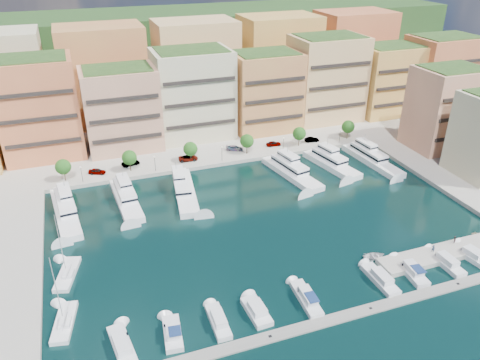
# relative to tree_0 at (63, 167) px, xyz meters

# --- Properties ---
(ground) EXTENTS (400.00, 400.00, 0.00)m
(ground) POSITION_rel_tree_0_xyz_m (40.00, -33.50, -4.74)
(ground) COLOR black
(ground) RESTS_ON ground
(north_quay) EXTENTS (220.00, 64.00, 2.00)m
(north_quay) POSITION_rel_tree_0_xyz_m (40.00, 28.50, -4.74)
(north_quay) COLOR #9E998E
(north_quay) RESTS_ON ground
(hillside) EXTENTS (240.00, 40.00, 58.00)m
(hillside) POSITION_rel_tree_0_xyz_m (40.00, 76.50, -4.74)
(hillside) COLOR #223E19
(hillside) RESTS_ON ground
(south_pontoon) EXTENTS (72.00, 2.20, 0.35)m
(south_pontoon) POSITION_rel_tree_0_xyz_m (37.00, -63.50, -4.74)
(south_pontoon) COLOR gray
(south_pontoon) RESTS_ON ground
(finger_pier) EXTENTS (32.00, 5.00, 2.00)m
(finger_pier) POSITION_rel_tree_0_xyz_m (70.00, -55.50, -4.74)
(finger_pier) COLOR #9E998E
(finger_pier) RESTS_ON ground
(apartment_1) EXTENTS (20.00, 16.50, 26.80)m
(apartment_1) POSITION_rel_tree_0_xyz_m (-4.00, 18.49, 9.57)
(apartment_1) COLOR #DD7B49
(apartment_1) RESTS_ON north_quay
(apartment_2) EXTENTS (20.00, 15.50, 22.80)m
(apartment_2) POSITION_rel_tree_0_xyz_m (17.00, 16.49, 7.57)
(apartment_2) COLOR tan
(apartment_2) RESTS_ON north_quay
(apartment_3) EXTENTS (22.00, 16.50, 25.80)m
(apartment_3) POSITION_rel_tree_0_xyz_m (38.00, 18.49, 9.07)
(apartment_3) COLOR beige
(apartment_3) RESTS_ON north_quay
(apartment_4) EXTENTS (20.00, 15.50, 23.80)m
(apartment_4) POSITION_rel_tree_0_xyz_m (60.00, 16.49, 8.07)
(apartment_4) COLOR tan
(apartment_4) RESTS_ON north_quay
(apartment_5) EXTENTS (22.00, 16.50, 26.80)m
(apartment_5) POSITION_rel_tree_0_xyz_m (82.00, 18.49, 9.57)
(apartment_5) COLOR #DDB275
(apartment_5) RESTS_ON north_quay
(apartment_6) EXTENTS (20.00, 15.50, 22.80)m
(apartment_6) POSITION_rel_tree_0_xyz_m (104.00, 16.49, 7.57)
(apartment_6) COLOR #DBB250
(apartment_6) RESTS_ON north_quay
(apartment_7) EXTENTS (22.00, 16.50, 24.80)m
(apartment_7) POSITION_rel_tree_0_xyz_m (124.00, 14.49, 8.57)
(apartment_7) COLOR #DD7B49
(apartment_7) RESTS_ON north_quay
(apartment_east_a) EXTENTS (18.00, 14.50, 22.80)m
(apartment_east_a) POSITION_rel_tree_0_xyz_m (102.00, -13.51, 7.57)
(apartment_east_a) COLOR tan
(apartment_east_a) RESTS_ON east_quay
(backblock_0) EXTENTS (26.00, 18.00, 30.00)m
(backblock_0) POSITION_rel_tree_0_xyz_m (-15.00, 40.50, 11.26)
(backblock_0) COLOR beige
(backblock_0) RESTS_ON north_quay
(backblock_1) EXTENTS (26.00, 18.00, 30.00)m
(backblock_1) POSITION_rel_tree_0_xyz_m (15.00, 40.50, 11.26)
(backblock_1) COLOR tan
(backblock_1) RESTS_ON north_quay
(backblock_2) EXTENTS (26.00, 18.00, 30.00)m
(backblock_2) POSITION_rel_tree_0_xyz_m (45.00, 40.50, 11.26)
(backblock_2) COLOR #DDB275
(backblock_2) RESTS_ON north_quay
(backblock_3) EXTENTS (26.00, 18.00, 30.00)m
(backblock_3) POSITION_rel_tree_0_xyz_m (75.00, 40.50, 11.26)
(backblock_3) COLOR #DBB250
(backblock_3) RESTS_ON north_quay
(backblock_4) EXTENTS (26.00, 18.00, 30.00)m
(backblock_4) POSITION_rel_tree_0_xyz_m (105.00, 40.50, 11.26)
(backblock_4) COLOR #DD7B49
(backblock_4) RESTS_ON north_quay
(tree_0) EXTENTS (3.80, 3.80, 5.65)m
(tree_0) POSITION_rel_tree_0_xyz_m (0.00, 0.00, 0.00)
(tree_0) COLOR #473323
(tree_0) RESTS_ON north_quay
(tree_1) EXTENTS (3.80, 3.80, 5.65)m
(tree_1) POSITION_rel_tree_0_xyz_m (16.00, 0.00, 0.00)
(tree_1) COLOR #473323
(tree_1) RESTS_ON north_quay
(tree_2) EXTENTS (3.80, 3.80, 5.65)m
(tree_2) POSITION_rel_tree_0_xyz_m (32.00, 0.00, 0.00)
(tree_2) COLOR #473323
(tree_2) RESTS_ON north_quay
(tree_3) EXTENTS (3.80, 3.80, 5.65)m
(tree_3) POSITION_rel_tree_0_xyz_m (48.00, 0.00, 0.00)
(tree_3) COLOR #473323
(tree_3) RESTS_ON north_quay
(tree_4) EXTENTS (3.80, 3.80, 5.65)m
(tree_4) POSITION_rel_tree_0_xyz_m (64.00, 0.00, 0.00)
(tree_4) COLOR #473323
(tree_4) RESTS_ON north_quay
(tree_5) EXTENTS (3.80, 3.80, 5.65)m
(tree_5) POSITION_rel_tree_0_xyz_m (80.00, 0.00, 0.00)
(tree_5) COLOR #473323
(tree_5) RESTS_ON north_quay
(lamppost_0) EXTENTS (0.30, 0.30, 4.20)m
(lamppost_0) POSITION_rel_tree_0_xyz_m (4.00, -2.30, -0.92)
(lamppost_0) COLOR black
(lamppost_0) RESTS_ON north_quay
(lamppost_1) EXTENTS (0.30, 0.30, 4.20)m
(lamppost_1) POSITION_rel_tree_0_xyz_m (22.00, -2.30, -0.92)
(lamppost_1) COLOR black
(lamppost_1) RESTS_ON north_quay
(lamppost_2) EXTENTS (0.30, 0.30, 4.20)m
(lamppost_2) POSITION_rel_tree_0_xyz_m (40.00, -2.30, -0.92)
(lamppost_2) COLOR black
(lamppost_2) RESTS_ON north_quay
(lamppost_3) EXTENTS (0.30, 0.30, 4.20)m
(lamppost_3) POSITION_rel_tree_0_xyz_m (58.00, -2.30, -0.92)
(lamppost_3) COLOR black
(lamppost_3) RESTS_ON north_quay
(lamppost_4) EXTENTS (0.30, 0.30, 4.20)m
(lamppost_4) POSITION_rel_tree_0_xyz_m (76.00, -2.30, -0.92)
(lamppost_4) COLOR black
(lamppost_4) RESTS_ON north_quay
(yacht_0) EXTENTS (6.37, 22.70, 7.30)m
(yacht_0) POSITION_rel_tree_0_xyz_m (-0.46, -14.76, -3.53)
(yacht_0) COLOR white
(yacht_0) RESTS_ON ground
(yacht_1) EXTENTS (5.60, 20.51, 7.30)m
(yacht_1) POSITION_rel_tree_0_xyz_m (12.85, -13.84, -3.65)
(yacht_1) COLOR white
(yacht_1) RESTS_ON ground
(yacht_2) EXTENTS (7.31, 22.20, 7.30)m
(yacht_2) POSITION_rel_tree_0_xyz_m (26.52, -14.49, -3.53)
(yacht_2) COLOR white
(yacht_2) RESTS_ON ground
(yacht_4) EXTENTS (8.49, 21.71, 7.30)m
(yacht_4) POSITION_rel_tree_0_xyz_m (54.61, -14.27, -3.65)
(yacht_4) COLOR white
(yacht_4) RESTS_ON ground
(yacht_5) EXTENTS (8.24, 19.36, 7.30)m
(yacht_5) POSITION_rel_tree_0_xyz_m (66.88, -13.12, -3.53)
(yacht_5) COLOR white
(yacht_5) RESTS_ON ground
(yacht_6) EXTENTS (6.10, 22.06, 7.30)m
(yacht_6) POSITION_rel_tree_0_xyz_m (78.54, -14.48, -3.53)
(yacht_6) COLOR white
(yacht_6) RESTS_ON ground
(cruiser_0) EXTENTS (3.81, 9.24, 2.55)m
(cruiser_0) POSITION_rel_tree_0_xyz_m (6.42, -58.10, -4.20)
(cruiser_0) COLOR white
(cruiser_0) RESTS_ON ground
(cruiser_1) EXTENTS (3.46, 7.43, 2.66)m
(cruiser_1) POSITION_rel_tree_0_xyz_m (14.04, -58.09, -4.17)
(cruiser_1) COLOR white
(cruiser_1) RESTS_ON ground
(cruiser_2) EXTENTS (2.53, 7.89, 2.55)m
(cruiser_2) POSITION_rel_tree_0_xyz_m (21.39, -58.09, -4.20)
(cruiser_2) COLOR white
(cruiser_2) RESTS_ON ground
(cruiser_3) EXTENTS (3.20, 7.18, 2.55)m
(cruiser_3) POSITION_rel_tree_0_xyz_m (27.94, -58.08, -4.20)
(cruiser_3) COLOR white
(cruiser_3) RESTS_ON ground
(cruiser_4) EXTENTS (2.92, 9.16, 2.66)m
(cruiser_4) POSITION_rel_tree_0_xyz_m (36.95, -58.12, -4.17)
(cruiser_4) COLOR white
(cruiser_4) RESTS_ON ground
(cruiser_6) EXTENTS (2.64, 8.86, 2.55)m
(cruiser_6) POSITION_rel_tree_0_xyz_m (51.60, -58.10, -4.20)
(cruiser_6) COLOR white
(cruiser_6) RESTS_ON ground
(cruiser_7) EXTENTS (3.39, 8.60, 2.66)m
(cruiser_7) POSITION_rel_tree_0_xyz_m (58.22, -58.11, -4.17)
(cruiser_7) COLOR white
(cruiser_7) RESTS_ON ground
(cruiser_8) EXTENTS (2.55, 8.54, 2.55)m
(cruiser_8) POSITION_rel_tree_0_xyz_m (65.98, -58.09, -4.20)
(cruiser_8) COLOR white
(cruiser_8) RESTS_ON ground
(cruiser_9) EXTENTS (3.77, 7.79, 2.55)m
(cruiser_9) POSITION_rel_tree_0_xyz_m (72.19, -58.08, -4.20)
(cruiser_9) COLOR white
(cruiser_9) RESTS_ON ground
(sailboat_0) EXTENTS (4.59, 9.34, 13.20)m
(sailboat_0) POSITION_rel_tree_0_xyz_m (-1.60, -49.90, -4.43)
(sailboat_0) COLOR white
(sailboat_0) RESTS_ON ground
(sailboat_1) EXTENTS (5.31, 9.90, 13.20)m
(sailboat_1) POSITION_rel_tree_0_xyz_m (-0.79, -37.50, -4.43)
(sailboat_1) COLOR white
(sailboat_1) RESTS_ON ground
(tender_0) EXTENTS (4.53, 3.38, 0.90)m
(tender_0) POSITION_rel_tree_0_xyz_m (54.65, -51.78, -4.29)
(tender_0) COLOR silver
(tender_0) RESTS_ON ground
(tender_3) EXTENTS (2.02, 1.88, 0.87)m
(tender_3) POSITION_rel_tree_0_xyz_m (78.71, -52.24, -4.31)
(tender_3) COLOR #C1B594
(tender_3) RESTS_ON ground
(car_0) EXTENTS (4.61, 3.26, 1.46)m
(car_0) POSITION_rel_tree_0_xyz_m (7.71, 1.09, -3.01)
(car_0) COLOR gray
(car_0) RESTS_ON north_quay
(car_1) EXTENTS (4.88, 2.73, 1.52)m
(car_1) POSITION_rel_tree_0_xyz_m (16.43, 3.19, -2.98)
(car_1) COLOR gray
(car_1) RESTS_ON north_quay
(car_2) EXTENTS (5.47, 2.99, 1.45)m
(car_2) POSITION_rel_tree_0_xyz_m (31.53, 1.02, -3.02)
(car_2) COLOR gray
(car_2) RESTS_ON north_quay
(car_3) EXTENTS (5.07, 3.58, 1.36)m
(car_3) POSITION_rel_tree_0_xyz_m (45.50, 3.22, -3.06)
(car_3) COLOR gray
(car_3) RESTS_ON north_quay
(car_4) EXTENTS (4.36, 2.04, 1.44)m
(car_4) POSITION_rel_tree_0_xyz_m (57.11, 2.36, -3.02)
(car_4) COLOR gray
(car_4) RESTS_ON north_quay
(car_5) EXTENTS (4.42, 2.11, 1.40)m
(car_5) POSITION_rel_tree_0_xyz_m (68.91, 1.34, -3.04)
(car_5) COLOR gray
(car_5) RESTS_ON north_quay
(person_0) EXTENTS (0.65, 0.70, 1.61)m
(person_0) POSITION_rel_tree_0_xyz_m (65.45, -54.99, -2.94)
(person_0) COLOR #26374D
(person_0) RESTS_ON finger_pier
(person_1) EXTENTS (0.93, 0.88, 1.53)m
(person_1) POSITION_rel_tree_0_xyz_m (71.42, -53.94, -2.98)
(person_1) COLOR #4F342F
(person_1) RESTS_ON finger_pier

